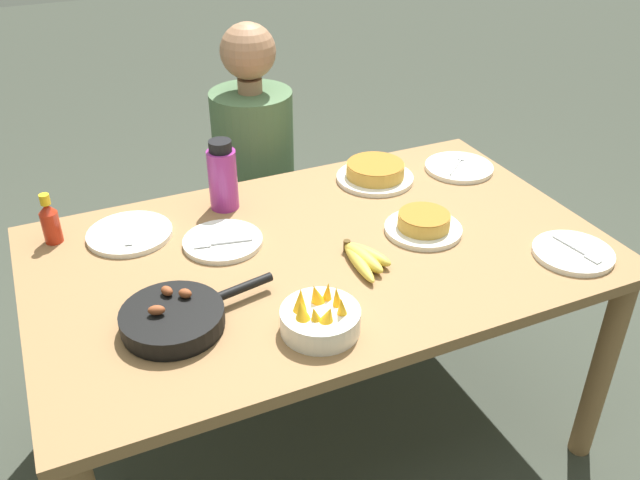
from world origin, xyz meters
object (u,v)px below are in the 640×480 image
(banana_bunch, at_px, (363,258))
(skillet, at_px, (175,318))
(fruit_bowl_mango, at_px, (320,317))
(empty_plate_mid_edge, at_px, (223,241))
(water_bottle, at_px, (223,176))
(frittata_plate_center, at_px, (375,173))
(empty_plate_far_left, at_px, (459,167))
(person_figure, at_px, (256,200))
(empty_plate_far_right, at_px, (573,253))
(empty_plate_near_front, at_px, (130,234))
(frittata_plate_side, at_px, (424,224))
(hot_sauce_bottle, at_px, (50,221))

(banana_bunch, relative_size, skillet, 0.50)
(fruit_bowl_mango, bearing_deg, empty_plate_mid_edge, 101.64)
(empty_plate_mid_edge, distance_m, water_bottle, 0.24)
(frittata_plate_center, xyz_separation_m, empty_plate_far_left, (0.31, -0.05, -0.02))
(frittata_plate_center, height_order, empty_plate_mid_edge, frittata_plate_center)
(water_bottle, bearing_deg, banana_bunch, -61.83)
(skillet, bearing_deg, person_figure, 49.00)
(empty_plate_far_right, distance_m, person_figure, 1.25)
(banana_bunch, xyz_separation_m, frittata_plate_center, (0.27, 0.44, 0.01))
(skillet, distance_m, person_figure, 1.11)
(empty_plate_near_front, bearing_deg, frittata_plate_side, -22.58)
(empty_plate_far_left, distance_m, person_figure, 0.81)
(empty_plate_far_left, distance_m, fruit_bowl_mango, 1.00)
(frittata_plate_side, xyz_separation_m, water_bottle, (-0.49, 0.39, 0.08))
(banana_bunch, height_order, hot_sauce_bottle, hot_sauce_bottle)
(empty_plate_far_left, height_order, empty_plate_mid_edge, same)
(empty_plate_near_front, xyz_separation_m, empty_plate_mid_edge, (0.24, -0.15, 0.00))
(frittata_plate_side, distance_m, empty_plate_far_right, 0.43)
(frittata_plate_side, distance_m, empty_plate_far_left, 0.46)
(frittata_plate_center, bearing_deg, water_bottle, 176.54)
(frittata_plate_side, relative_size, water_bottle, 1.02)
(frittata_plate_center, bearing_deg, person_figure, 122.21)
(empty_plate_mid_edge, height_order, person_figure, person_figure)
(empty_plate_mid_edge, bearing_deg, empty_plate_far_left, 8.09)
(skillet, bearing_deg, empty_plate_near_front, 80.91)
(empty_plate_near_front, relative_size, empty_plate_mid_edge, 1.08)
(frittata_plate_side, bearing_deg, skillet, -170.16)
(empty_plate_far_left, relative_size, person_figure, 0.20)
(frittata_plate_side, xyz_separation_m, empty_plate_near_front, (-0.80, 0.33, -0.02))
(frittata_plate_center, bearing_deg, fruit_bowl_mango, -127.56)
(banana_bunch, relative_size, empty_plate_far_right, 0.90)
(frittata_plate_side, bearing_deg, empty_plate_far_left, 42.44)
(frittata_plate_center, height_order, person_figure, person_figure)
(banana_bunch, bearing_deg, hot_sauce_bottle, 148.27)
(empty_plate_far_right, distance_m, water_bottle, 1.06)
(empty_plate_far_left, relative_size, empty_plate_far_right, 1.05)
(banana_bunch, height_order, person_figure, person_figure)
(empty_plate_far_left, xyz_separation_m, fruit_bowl_mango, (-0.81, -0.60, 0.03))
(empty_plate_far_left, bearing_deg, fruit_bowl_mango, -143.41)
(skillet, height_order, person_figure, person_figure)
(empty_plate_far_right, bearing_deg, empty_plate_mid_edge, 152.21)
(skillet, height_order, empty_plate_far_right, skillet)
(empty_plate_far_right, relative_size, hot_sauce_bottle, 1.46)
(banana_bunch, bearing_deg, frittata_plate_side, 17.89)
(banana_bunch, height_order, empty_plate_far_left, banana_bunch)
(fruit_bowl_mango, bearing_deg, water_bottle, 92.00)
(empty_plate_far_right, height_order, water_bottle, water_bottle)
(empty_plate_near_front, xyz_separation_m, empty_plate_far_left, (1.14, -0.03, 0.00))
(skillet, distance_m, fruit_bowl_mango, 0.35)
(skillet, distance_m, empty_plate_near_front, 0.47)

